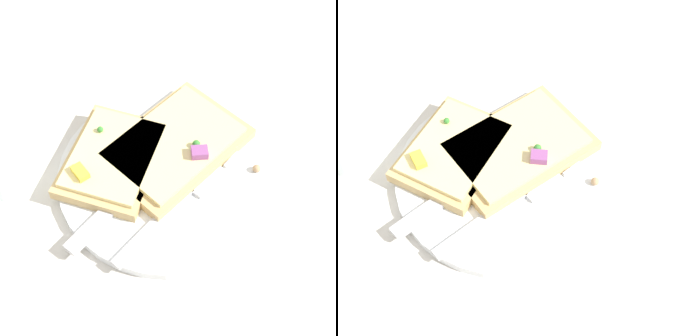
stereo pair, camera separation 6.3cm
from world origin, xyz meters
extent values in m
plane|color=beige|center=(0.00, 0.00, 0.00)|extent=(4.00, 4.00, 0.00)
cylinder|color=white|center=(0.00, 0.00, 0.01)|extent=(0.26, 0.26, 0.01)
cube|color=silver|center=(0.00, -0.07, 0.01)|extent=(0.07, 0.12, 0.01)
cube|color=silver|center=(0.04, 0.00, 0.01)|extent=(0.05, 0.06, 0.01)
cube|color=silver|center=(0.07, 0.03, 0.01)|extent=(0.02, 0.03, 0.00)
cube|color=silver|center=(0.06, 0.04, 0.01)|extent=(0.02, 0.03, 0.00)
cube|color=silver|center=(0.06, 0.04, 0.01)|extent=(0.02, 0.03, 0.00)
cube|color=silver|center=(0.05, 0.04, 0.01)|extent=(0.02, 0.03, 0.00)
cube|color=silver|center=(-0.06, -0.09, 0.01)|extent=(0.05, 0.07, 0.01)
cube|color=silver|center=(-0.02, 0.00, 0.01)|extent=(0.07, 0.11, 0.00)
cube|color=tan|center=(0.00, 0.03, 0.02)|extent=(0.18, 0.20, 0.01)
cube|color=beige|center=(0.00, 0.03, 0.03)|extent=(0.16, 0.18, 0.01)
cube|color=#934C8E|center=(0.03, 0.02, 0.04)|extent=(0.02, 0.02, 0.01)
sphere|color=#388433|center=(0.03, 0.03, 0.04)|extent=(0.01, 0.01, 0.01)
cube|color=tan|center=(-0.06, 0.00, 0.02)|extent=(0.12, 0.14, 0.01)
cube|color=beige|center=(-0.06, 0.00, 0.03)|extent=(0.10, 0.13, 0.01)
sphere|color=#388433|center=(-0.09, 0.03, 0.04)|extent=(0.01, 0.01, 0.01)
cube|color=yellow|center=(-0.09, -0.04, 0.04)|extent=(0.02, 0.02, 0.01)
sphere|color=tan|center=(-0.01, -0.01, 0.02)|extent=(0.01, 0.01, 0.01)
sphere|color=tan|center=(0.10, 0.02, 0.02)|extent=(0.01, 0.01, 0.01)
sphere|color=tan|center=(0.01, 0.01, 0.02)|extent=(0.01, 0.01, 0.01)
cylinder|color=silver|center=(-0.19, -0.04, 0.06)|extent=(0.07, 0.07, 0.11)
camera|label=1|loc=(0.08, -0.36, 0.55)|focal=60.00mm
camera|label=2|loc=(0.14, -0.34, 0.55)|focal=60.00mm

